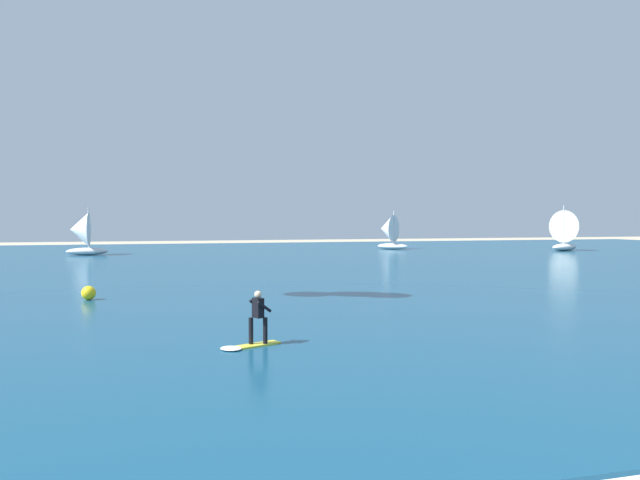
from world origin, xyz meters
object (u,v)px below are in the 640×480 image
Objects in this scene: sailboat_leading at (568,230)px; marker_buoy at (89,293)px; sailboat_far_left at (388,232)px; sailboat_center_horizon at (81,233)px; kitesurfer at (253,326)px.

marker_buoy is (-51.95, -32.62, -2.20)m from sailboat_leading.
sailboat_leading is 1.13× the size of sailboat_far_left.
sailboat_leading reaches higher than sailboat_center_horizon.
sailboat_leading is (46.08, 45.04, 1.94)m from kitesurfer.
sailboat_center_horizon is 38.49m from marker_buoy.
sailboat_leading reaches higher than sailboat_far_left.
sailboat_center_horizon is 1.04× the size of sailboat_far_left.
sailboat_center_horizon is 7.58× the size of marker_buoy.
sailboat_leading is at bearing -5.62° from sailboat_center_horizon.
sailboat_leading is (56.47, -5.56, 0.20)m from sailboat_center_horizon.
kitesurfer is at bearing -135.65° from sailboat_leading.
sailboat_leading reaches higher than marker_buoy.
kitesurfer is 0.41× the size of sailboat_far_left.
sailboat_far_left is 52.39m from marker_buoy.
sailboat_far_left is (36.47, 3.31, -0.09)m from sailboat_center_horizon.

